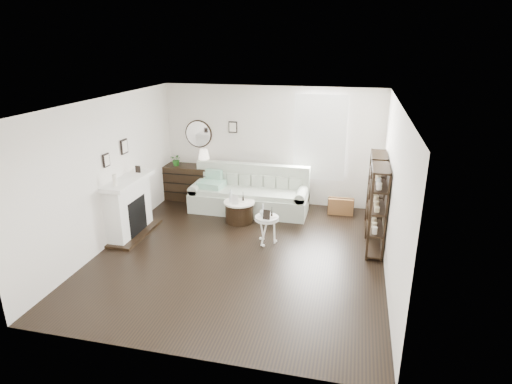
% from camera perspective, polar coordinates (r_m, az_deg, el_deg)
% --- Properties ---
extents(room, '(5.50, 5.50, 5.50)m').
position_cam_1_polar(room, '(9.64, 6.32, 7.26)').
color(room, black).
rests_on(room, ground).
extents(fireplace, '(0.50, 1.40, 1.84)m').
position_cam_1_polar(fireplace, '(8.67, -16.51, -2.16)').
color(fireplace, white).
rests_on(fireplace, ground).
extents(shelf_unit_far, '(0.30, 0.80, 1.60)m').
position_cam_1_polar(shelf_unit_far, '(8.70, 15.66, -0.17)').
color(shelf_unit_far, black).
rests_on(shelf_unit_far, ground).
extents(shelf_unit_near, '(0.30, 0.80, 1.60)m').
position_cam_1_polar(shelf_unit_near, '(7.85, 15.84, -2.33)').
color(shelf_unit_near, black).
rests_on(shelf_unit_near, ground).
extents(sofa, '(2.60, 0.90, 1.01)m').
position_cam_1_polar(sofa, '(9.59, -0.85, -0.54)').
color(sofa, '#A2AC9A').
rests_on(sofa, ground).
extents(quilt, '(0.60, 0.51, 0.14)m').
position_cam_1_polar(quilt, '(9.62, -5.96, 1.03)').
color(quilt, '#248556').
rests_on(quilt, sofa).
extents(suitcase, '(0.55, 0.20, 0.37)m').
position_cam_1_polar(suitcase, '(9.60, 11.23, -1.88)').
color(suitcase, brown).
rests_on(suitcase, ground).
extents(dresser, '(1.24, 0.53, 0.83)m').
position_cam_1_polar(dresser, '(10.38, -8.68, 1.27)').
color(dresser, black).
rests_on(dresser, ground).
extents(table_lamp, '(0.28, 0.28, 0.42)m').
position_cam_1_polar(table_lamp, '(10.07, -6.94, 4.49)').
color(table_lamp, '#EFE0CA').
rests_on(table_lamp, dresser).
extents(potted_plant, '(0.28, 0.25, 0.29)m').
position_cam_1_polar(potted_plant, '(10.29, -10.56, 4.26)').
color(potted_plant, '#21601B').
rests_on(potted_plant, dresser).
extents(drum_table, '(0.65, 0.65, 0.45)m').
position_cam_1_polar(drum_table, '(9.03, -2.23, -2.58)').
color(drum_table, black).
rests_on(drum_table, ground).
extents(pedestal_table, '(0.45, 0.45, 0.54)m').
position_cam_1_polar(pedestal_table, '(7.96, 1.45, -3.62)').
color(pedestal_table, white).
rests_on(pedestal_table, ground).
extents(eiffel_drum, '(0.12, 0.12, 0.18)m').
position_cam_1_polar(eiffel_drum, '(8.94, -1.73, -0.67)').
color(eiffel_drum, black).
rests_on(eiffel_drum, drum_table).
extents(bottle_drum, '(0.07, 0.07, 0.28)m').
position_cam_1_polar(bottle_drum, '(8.88, -3.39, -0.48)').
color(bottle_drum, silver).
rests_on(bottle_drum, drum_table).
extents(card_frame_drum, '(0.15, 0.09, 0.19)m').
position_cam_1_polar(card_frame_drum, '(8.78, -2.82, -1.04)').
color(card_frame_drum, silver).
rests_on(card_frame_drum, drum_table).
extents(eiffel_ped, '(0.10, 0.10, 0.16)m').
position_cam_1_polar(eiffel_ped, '(7.93, 2.12, -2.74)').
color(eiffel_ped, black).
rests_on(eiffel_ped, pedestal_table).
extents(flask_ped, '(0.13, 0.13, 0.24)m').
position_cam_1_polar(flask_ped, '(7.93, 0.93, -2.41)').
color(flask_ped, silver).
rests_on(flask_ped, pedestal_table).
extents(card_frame_ped, '(0.14, 0.07, 0.18)m').
position_cam_1_polar(card_frame_ped, '(7.80, 1.42, -3.04)').
color(card_frame_ped, black).
rests_on(card_frame_ped, pedestal_table).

